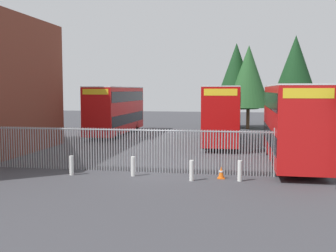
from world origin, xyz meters
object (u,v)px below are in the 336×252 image
bollard_near_right (192,170)px  double_decker_bus_near_gate (292,121)px  double_decker_bus_behind_fence_left (224,112)px  bollard_near_left (71,165)px  traffic_cone_by_gate (221,172)px  bollard_far_right (240,171)px  double_decker_bus_behind_fence_right (116,109)px  bollard_center_front (133,166)px

bollard_near_right → double_decker_bus_near_gate: bearing=47.5°
double_decker_bus_behind_fence_left → bollard_near_left: 15.01m
double_decker_bus_behind_fence_left → bollard_near_right: size_ratio=11.38×
bollard_near_left → double_decker_bus_near_gate: bearing=25.6°
double_decker_bus_behind_fence_left → traffic_cone_by_gate: size_ratio=18.32×
bollard_near_left → bollard_far_right: 8.08m
bollard_far_right → traffic_cone_by_gate: (-0.86, 0.41, -0.19)m
double_decker_bus_near_gate → double_decker_bus_behind_fence_right: bearing=138.7°
double_decker_bus_behind_fence_right → bollard_far_right: size_ratio=11.38×
double_decker_bus_behind_fence_right → double_decker_bus_behind_fence_left: bearing=-24.0°
bollard_near_right → traffic_cone_by_gate: size_ratio=1.61×
double_decker_bus_near_gate → bollard_near_left: double_decker_bus_near_gate is taller
bollard_center_front → bollard_far_right: bearing=-2.5°
bollard_near_left → bollard_near_right: size_ratio=1.00×
double_decker_bus_near_gate → traffic_cone_by_gate: size_ratio=18.32×
bollard_near_left → bollard_center_front: bearing=5.5°
traffic_cone_by_gate → bollard_near_right: bearing=-151.7°
bollard_far_right → double_decker_bus_behind_fence_left: bearing=95.6°
double_decker_bus_behind_fence_right → traffic_cone_by_gate: bearing=-58.7°
double_decker_bus_behind_fence_left → bollard_near_left: bearing=-117.1°
double_decker_bus_behind_fence_right → bollard_center_front: 18.61m
bollard_near_right → bollard_far_right: same height
bollard_near_left → traffic_cone_by_gate: bollard_near_left is taller
double_decker_bus_near_gate → bollard_near_right: size_ratio=11.38×
bollard_far_right → traffic_cone_by_gate: 0.97m
bollard_center_front → double_decker_bus_near_gate: bearing=32.0°
double_decker_bus_behind_fence_left → bollard_near_left: double_decker_bus_behind_fence_left is taller
double_decker_bus_behind_fence_left → bollard_far_right: bearing=-84.4°
double_decker_bus_near_gate → bollard_center_front: size_ratio=11.38×
double_decker_bus_behind_fence_right → bollard_near_left: bearing=-79.7°
bollard_near_left → bollard_center_front: 3.03m
bollard_near_right → bollard_far_right: size_ratio=1.00×
double_decker_bus_near_gate → bollard_near_right: 7.68m
double_decker_bus_behind_fence_left → double_decker_bus_behind_fence_right: size_ratio=1.00×
double_decker_bus_behind_fence_left → bollard_near_left: size_ratio=11.38×
double_decker_bus_behind_fence_left → bollard_center_front: 13.63m
double_decker_bus_behind_fence_right → bollard_near_right: 20.23m
double_decker_bus_behind_fence_left → bollard_near_right: (-0.87, -13.47, -1.95)m
bollard_near_right → bollard_far_right: 2.19m
double_decker_bus_near_gate → bollard_near_left: (-10.94, -5.25, -1.95)m
double_decker_bus_near_gate → double_decker_bus_behind_fence_left: (-4.15, 8.00, 0.00)m
bollard_near_right → double_decker_bus_behind_fence_left: bearing=86.3°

